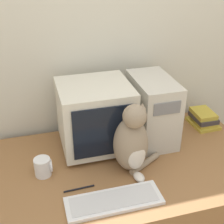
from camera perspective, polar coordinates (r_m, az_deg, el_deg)
wall_back at (r=1.93m, az=-1.78°, el=12.49°), size 7.00×0.05×2.50m
desk at (r=1.99m, az=2.24°, el=-17.34°), size 1.52×0.85×0.71m
crt_monitor at (r=1.78m, az=-3.09°, el=-0.75°), size 0.40×0.38×0.39m
computer_tower at (r=1.87m, az=7.36°, el=0.45°), size 0.22×0.39×0.39m
keyboard at (r=1.52m, az=0.35°, el=-15.92°), size 0.46×0.16×0.02m
cat at (r=1.61m, az=3.66°, el=-5.53°), size 0.29×0.25×0.40m
book_stack at (r=2.15m, az=16.35°, el=-1.16°), size 0.16×0.21×0.10m
pen at (r=1.59m, az=-6.03°, el=-13.76°), size 0.15×0.02×0.01m
mug at (r=1.68m, az=-12.47°, el=-9.78°), size 0.09×0.09×0.10m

